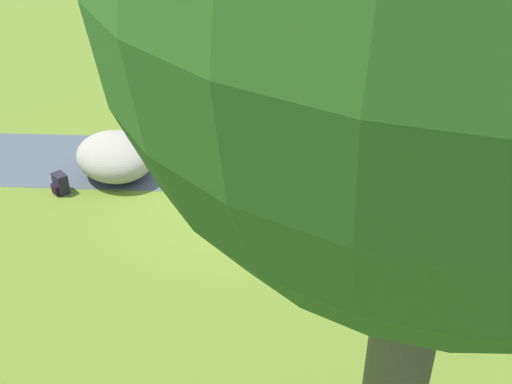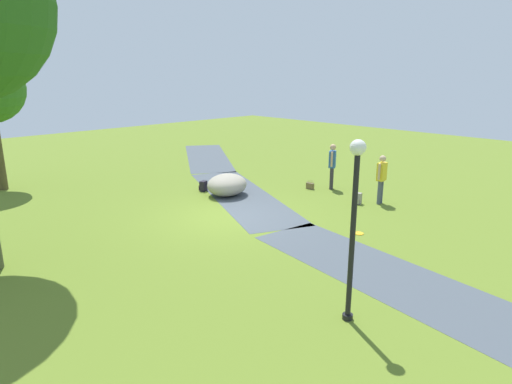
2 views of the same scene
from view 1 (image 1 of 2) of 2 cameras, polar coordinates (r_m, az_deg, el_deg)
The scene contains 10 objects.
ground_plane at distance 12.20m, azimuth -1.54°, elevation -0.40°, with size 48.00×48.00×0.00m, color olive.
footpath_segment_near at distance 14.88m, azimuth 21.30°, elevation 3.85°, with size 8.22×3.23×0.01m.
footpath_segment_mid at distance 13.50m, azimuth -10.69°, elevation 2.62°, with size 8.17×5.19×0.01m.
lawn_boulder at distance 12.95m, azimuth -12.20°, elevation 3.06°, with size 1.93×2.06×0.81m.
woman_with_handbag at distance 16.23m, azimuth -7.23°, elevation 12.45°, with size 0.39×0.46×1.79m.
man_near_boulder at distance 16.58m, azimuth 1.41°, elevation 12.99°, with size 0.28×0.52×1.73m.
handbag_on_grass at distance 15.91m, azimuth -8.46°, elevation 8.35°, with size 0.33×0.29×0.31m.
backpack_by_boulder at distance 12.75m, azimuth -16.73°, elevation 0.69°, with size 0.33×0.33×0.40m.
spare_backpack_on_lawn at distance 16.18m, azimuth 0.43°, elevation 9.37°, with size 0.32×0.31×0.40m.
frisbee_on_grass at distance 14.94m, azimuth 10.14°, elevation 5.90°, with size 0.28×0.28×0.02m.
Camera 1 is at (3.35, 9.57, 6.79)m, focal length 45.79 mm.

